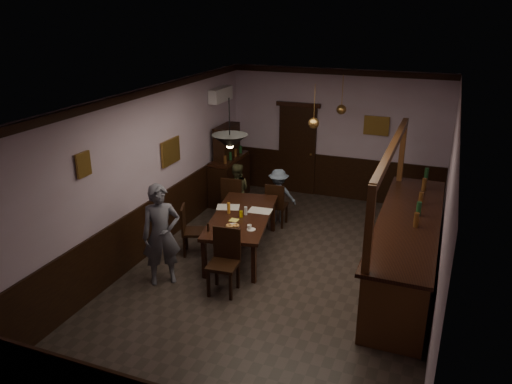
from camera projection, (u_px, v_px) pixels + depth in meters
The scene contains 31 objects.
room at pixel (280, 192), 7.97m from camera, with size 5.01×8.01×3.01m.
dining_table at pixel (242, 218), 9.02m from camera, with size 1.39×2.35×0.75m.
chair_far_left at pixel (233, 198), 10.31m from camera, with size 0.49×0.49×1.02m.
chair_far_right at pixel (276, 203), 10.18m from camera, with size 0.42×0.42×0.93m.
chair_near at pixel (225, 258), 7.85m from camera, with size 0.49×0.49×1.04m.
chair_side at pixel (190, 228), 9.04m from camera, with size 0.53×0.53×0.93m.
person_standing at pixel (161, 235), 7.99m from camera, with size 0.62×0.41×1.70m, color #545460.
person_seated_left at pixel (236, 191), 10.55m from camera, with size 0.59×0.46×1.21m, color #47472B.
person_seated_right at pixel (278, 195), 10.41m from camera, with size 0.74×0.42×1.14m, color slate.
newspaper_left at pixel (228, 207), 9.33m from camera, with size 0.42×0.30×0.01m, color silver.
newspaper_right at pixel (260, 211), 9.17m from camera, with size 0.42×0.30×0.01m, color silver.
napkin at pixel (234, 220), 8.78m from camera, with size 0.15×0.15×0.00m, color #EADF56.
saucer at pixel (251, 230), 8.40m from camera, with size 0.15×0.15×0.01m, color white.
coffee_cup at pixel (249, 227), 8.40m from camera, with size 0.08×0.08×0.07m, color white.
pastry_plate at pixel (233, 226), 8.53m from camera, with size 0.22×0.22×0.01m, color white.
pastry_ring_a at pixel (229, 226), 8.47m from camera, with size 0.13×0.13×0.04m, color #C68C47.
pastry_ring_b at pixel (236, 226), 8.48m from camera, with size 0.13×0.13×0.04m, color #C68C47.
soda_can at pixel (241, 214), 8.88m from camera, with size 0.07×0.07×0.12m, color yellow.
beer_glass at pixel (229, 208), 9.04m from camera, with size 0.06×0.06×0.20m, color #BF721E.
water_glass at pixel (246, 211), 8.99m from camera, with size 0.06×0.06×0.15m, color silver.
pepper_mill at pixel (208, 227), 8.34m from camera, with size 0.04×0.04×0.14m, color black.
sideboard at pixel (229, 171), 11.51m from camera, with size 0.48×1.34×1.77m.
bar_counter at pixel (406, 248), 8.15m from camera, with size 0.96×4.11×2.31m.
door_back at pixel (297, 150), 11.87m from camera, with size 0.90×0.06×2.10m, color black.
ac_unit at pixel (221, 95), 10.97m from camera, with size 0.20×0.85×0.30m.
picture_left_small at pixel (83, 165), 7.18m from camera, with size 0.04×0.28×0.36m.
picture_left_large at pixel (171, 152), 9.43m from camera, with size 0.04×0.62×0.48m.
picture_back at pixel (376, 126), 11.01m from camera, with size 0.55×0.04×0.42m.
pendant_iron at pixel (230, 142), 7.71m from camera, with size 0.56×0.56×0.79m.
pendant_brass_mid at pixel (314, 123), 9.01m from camera, with size 0.20×0.20×0.81m.
pendant_brass_far at pixel (341, 110), 10.17m from camera, with size 0.20×0.20×0.81m.
Camera 1 is at (2.35, -7.08, 4.31)m, focal length 35.00 mm.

